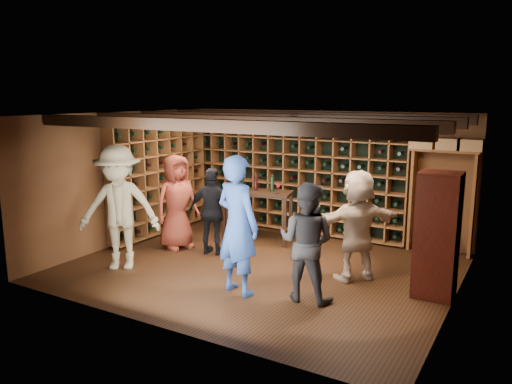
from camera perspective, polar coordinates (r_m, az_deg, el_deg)
The scene contains 13 objects.
ground at distance 8.35m, azimuth 0.45°, elevation -8.60°, with size 6.00×6.00×0.00m, color #311B0D.
room_shell at distance 7.92m, azimuth 0.67°, elevation 8.24°, with size 6.00×6.00×6.00m.
wine_rack_back at distance 10.31m, azimuth 4.35°, elevation 1.75°, with size 4.65×0.30×2.20m.
wine_rack_left at distance 10.32m, azimuth -10.99°, elevation 1.59°, with size 0.30×2.65×2.20m.
crate_shelf at distance 9.35m, azimuth 20.77°, elevation 2.71°, with size 1.20×0.32×2.07m.
display_cabinet at distance 7.39m, azimuth 19.95°, elevation -4.93°, with size 0.55×0.50×1.75m.
man_blue_shirt at distance 7.05m, azimuth -2.12°, elevation -3.82°, with size 0.73×0.48×2.00m, color navy.
man_grey_suit at distance 6.89m, azimuth 5.78°, elevation -5.68°, with size 0.81×0.63×1.66m, color black.
guest_red_floral at distance 9.28m, azimuth -9.02°, elevation -1.13°, with size 0.85×0.56×1.75m, color maroon.
guest_woman_black at distance 8.86m, azimuth -4.95°, elevation -2.23°, with size 0.91×0.38×1.56m, color black.
guest_khaki at distance 8.35m, azimuth -15.39°, elevation -1.76°, with size 1.31×0.75×2.03m, color #847B5B.
guest_beige at distance 7.75m, azimuth 11.47°, elevation -3.74°, with size 1.59×0.51×1.72m, color tan.
tasting_table at distance 9.62m, azimuth 0.19°, elevation -0.65°, with size 1.42×0.95×1.26m.
Camera 1 is at (3.89, -6.83, 2.80)m, focal length 35.00 mm.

